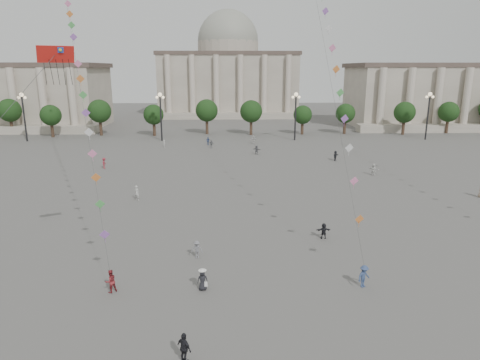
{
  "coord_description": "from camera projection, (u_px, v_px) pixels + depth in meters",
  "views": [
    {
      "loc": [
        0.06,
        -25.75,
        15.68
      ],
      "look_at": [
        1.06,
        12.0,
        5.84
      ],
      "focal_mm": 32.0,
      "sensor_mm": 36.0,
      "label": 1
    }
  ],
  "objects": [
    {
      "name": "kite_train_west",
      "position": [
        68.0,
        5.0,
        49.32
      ],
      "size": [
        19.29,
        47.21,
        64.98
      ],
      "color": "#3F3F3F",
      "rests_on": "ground"
    },
    {
      "name": "person_crowd_10",
      "position": [
        164.0,
        144.0,
        87.95
      ],
      "size": [
        0.58,
        0.66,
        1.51
      ],
      "primitive_type": "imported",
      "rotation": [
        0.0,
        0.0,
        2.08
      ],
      "color": "silver",
      "rests_on": "ground"
    },
    {
      "name": "lamp_post_mid_west",
      "position": [
        160.0,
        108.0,
        94.34
      ],
      "size": [
        2.0,
        0.9,
        10.65
      ],
      "color": "#262628",
      "rests_on": "ground"
    },
    {
      "name": "ground",
      "position": [
        229.0,
        308.0,
        28.86
      ],
      "size": [
        360.0,
        360.0,
        0.0
      ],
      "primitive_type": "plane",
      "color": "#514F4D",
      "rests_on": "ground"
    },
    {
      "name": "person_crowd_0",
      "position": [
        208.0,
        141.0,
        90.58
      ],
      "size": [
        1.07,
        0.85,
        1.7
      ],
      "primitive_type": "imported",
      "rotation": [
        0.0,
        0.0,
        0.52
      ],
      "color": "#3A4F83",
      "rests_on": "ground"
    },
    {
      "name": "kite_flyer_1",
      "position": [
        364.0,
        276.0,
        31.5
      ],
      "size": [
        1.28,
        1.13,
        1.72
      ],
      "primitive_type": "imported",
      "rotation": [
        0.0,
        0.0,
        0.56
      ],
      "color": "#334774",
      "rests_on": "ground"
    },
    {
      "name": "hall_central",
      "position": [
        228.0,
        73.0,
        150.27
      ],
      "size": [
        48.3,
        34.3,
        35.5
      ],
      "color": "gray",
      "rests_on": "ground"
    },
    {
      "name": "lamp_post_far_east",
      "position": [
        429.0,
        107.0,
        95.87
      ],
      "size": [
        2.0,
        0.9,
        10.65
      ],
      "color": "#262628",
      "rests_on": "ground"
    },
    {
      "name": "person_crowd_4",
      "position": [
        254.0,
        140.0,
        91.96
      ],
      "size": [
        1.71,
        1.25,
        1.79
      ],
      "primitive_type": "imported",
      "rotation": [
        0.0,
        0.0,
        3.63
      ],
      "color": "silver",
      "rests_on": "ground"
    },
    {
      "name": "person_crowd_13",
      "position": [
        137.0,
        193.0,
        52.42
      ],
      "size": [
        0.82,
        0.76,
        1.87
      ],
      "primitive_type": "imported",
      "rotation": [
        0.0,
        0.0,
        2.53
      ],
      "color": "#B6B6B1",
      "rests_on": "ground"
    },
    {
      "name": "person_crowd_17",
      "position": [
        104.0,
        163.0,
        69.21
      ],
      "size": [
        0.71,
        1.17,
        1.77
      ],
      "primitive_type": "imported",
      "rotation": [
        0.0,
        0.0,
        1.52
      ],
      "color": "maroon",
      "rests_on": "ground"
    },
    {
      "name": "lamp_post_mid_east",
      "position": [
        296.0,
        107.0,
        95.1
      ],
      "size": [
        2.0,
        0.9,
        10.65
      ],
      "color": "#262628",
      "rests_on": "ground"
    },
    {
      "name": "person_crowd_7",
      "position": [
        374.0,
        170.0,
        64.81
      ],
      "size": [
        1.59,
        1.41,
        1.75
      ],
      "primitive_type": "imported",
      "rotation": [
        0.0,
        0.0,
        2.48
      ],
      "color": "silver",
      "rests_on": "ground"
    },
    {
      "name": "dragon_kite",
      "position": [
        54.0,
        68.0,
        26.87
      ],
      "size": [
        5.98,
        6.97,
        21.77
      ],
      "color": "red",
      "rests_on": "ground"
    },
    {
      "name": "person_crowd_12",
      "position": [
        257.0,
        150.0,
        80.55
      ],
      "size": [
        1.65,
        1.33,
        1.76
      ],
      "primitive_type": "imported",
      "rotation": [
        0.0,
        0.0,
        2.56
      ],
      "color": "slate",
      "rests_on": "ground"
    },
    {
      "name": "lamp_post_far_west",
      "position": [
        23.0,
        108.0,
        93.57
      ],
      "size": [
        2.0,
        0.9,
        10.65
      ],
      "color": "#262628",
      "rests_on": "ground"
    },
    {
      "name": "tourist_1",
      "position": [
        184.0,
        348.0,
        23.36
      ],
      "size": [
        1.06,
        1.03,
        1.78
      ],
      "primitive_type": "imported",
      "rotation": [
        0.0,
        0.0,
        2.39
      ],
      "color": "black",
      "rests_on": "ground"
    },
    {
      "name": "person_crowd_16",
      "position": [
        211.0,
        144.0,
        86.89
      ],
      "size": [
        1.06,
        0.6,
        1.71
      ],
      "primitive_type": "imported",
      "rotation": [
        0.0,
        0.0,
        6.09
      ],
      "color": "slate",
      "rests_on": "ground"
    },
    {
      "name": "person_crowd_9",
      "position": [
        335.0,
        156.0,
        75.13
      ],
      "size": [
        1.42,
        1.58,
        1.74
      ],
      "primitive_type": "imported",
      "rotation": [
        0.0,
        0.0,
        0.89
      ],
      "color": "black",
      "rests_on": "ground"
    },
    {
      "name": "hat_person",
      "position": [
        203.0,
        279.0,
        31.06
      ],
      "size": [
        0.82,
        0.6,
        1.69
      ],
      "color": "black",
      "rests_on": "ground"
    },
    {
      "name": "kite_flyer_0",
      "position": [
        111.0,
        281.0,
        30.78
      ],
      "size": [
        1.06,
        1.03,
        1.72
      ],
      "primitive_type": "imported",
      "rotation": [
        0.0,
        0.0,
        3.81
      ],
      "color": "maroon",
      "rests_on": "ground"
    },
    {
      "name": "tree_row",
      "position": [
        228.0,
        113.0,
        102.95
      ],
      "size": [
        137.12,
        5.12,
        8.0
      ],
      "color": "#392A1C",
      "rests_on": "ground"
    },
    {
      "name": "person_crowd_6",
      "position": [
        197.0,
        249.0,
        36.4
      ],
      "size": [
        1.04,
        0.63,
        1.56
      ],
      "primitive_type": "imported",
      "rotation": [
        0.0,
        0.0,
        6.23
      ],
      "color": "slate",
      "rests_on": "ground"
    },
    {
      "name": "person_crowd_3",
      "position": [
        324.0,
        231.0,
        40.58
      ],
      "size": [
        1.44,
        0.56,
        1.52
      ],
      "primitive_type": "imported",
      "rotation": [
        0.0,
        0.0,
        3.22
      ],
      "color": "black",
      "rests_on": "ground"
    }
  ]
}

